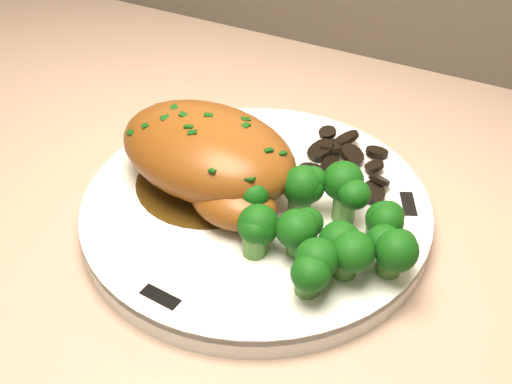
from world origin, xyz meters
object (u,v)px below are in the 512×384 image
at_px(chicken_breast, 210,157).
at_px(broccoli_florets, 320,225).
at_px(plate, 256,210).
at_px(counter, 95,360).

relative_size(chicken_breast, broccoli_florets, 1.31).
relative_size(plate, chicken_breast, 1.64).
distance_m(counter, plate, 0.50).
bearing_deg(counter, chicken_breast, -5.68).
xyz_separation_m(counter, plate, (0.28, -0.02, 0.41)).
bearing_deg(counter, plate, -4.95).
xyz_separation_m(plate, chicken_breast, (-0.04, 0.00, 0.04)).
distance_m(counter, chicken_breast, 0.51).
bearing_deg(chicken_breast, plate, 7.15).
bearing_deg(plate, broccoli_florets, -22.40).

